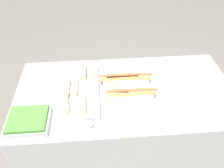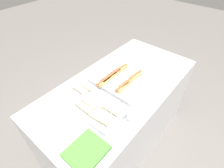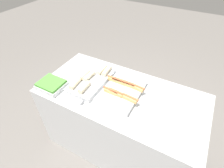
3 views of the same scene
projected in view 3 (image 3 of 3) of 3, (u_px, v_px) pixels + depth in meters
name	position (u px, v px, depth m)	size (l,w,h in m)	color
ground_plane	(119.00, 142.00, 2.39)	(12.00, 12.00, 0.00)	slate
counter	(120.00, 121.00, 2.08)	(1.70, 0.84, 0.94)	silver
tray_hotdogs	(122.00, 91.00, 1.75)	(0.42, 0.51, 0.10)	silver
tray_wraps	(91.00, 80.00, 1.88)	(0.30, 0.56, 0.10)	silver
tray_side_front	(51.00, 85.00, 1.82)	(0.27, 0.23, 0.07)	silver
serving_spoon_near	(79.00, 101.00, 1.66)	(0.24, 0.05, 0.05)	#B2B5BA
serving_spoon_far	(111.00, 68.00, 2.07)	(0.23, 0.05, 0.05)	#B2B5BA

